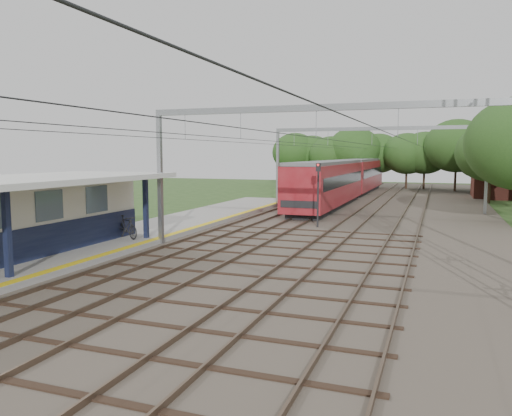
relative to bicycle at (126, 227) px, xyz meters
The scene contains 9 objects.
ballast_bed 18.91m from the bicycle, 55.26° to the left, with size 18.00×90.00×0.10m, color #473D33.
platform 1.17m from the bicycle, 146.97° to the right, with size 5.00×52.00×0.35m, color gray.
yellow_stripe 1.70m from the bicycle, 17.48° to the right, with size 0.45×52.00×0.01m, color yellow.
rail_tracks 17.60m from the bicycle, 61.97° to the left, with size 11.80×88.00×0.15m.
catenary_system 15.51m from the bicycle, 46.78° to the left, with size 17.22×88.00×7.00m.
tree_band 44.12m from the bicycle, 76.03° to the left, with size 31.72×30.88×8.82m.
bicycle is the anchor object (origin of this frame).
train 31.18m from the bicycle, 78.40° to the left, with size 3.10×38.58×4.06m.
signal_post 12.28m from the bicycle, 48.16° to the left, with size 0.29×0.25×4.19m.
Camera 1 is at (8.53, -7.47, 4.77)m, focal length 35.00 mm.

